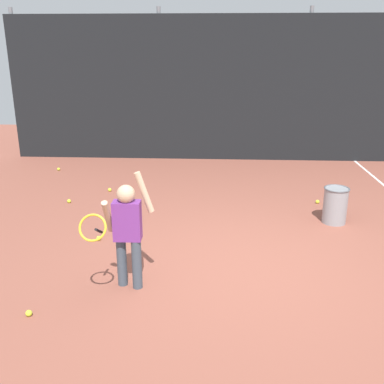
{
  "coord_description": "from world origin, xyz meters",
  "views": [
    {
      "loc": [
        -0.37,
        -4.92,
        2.6
      ],
      "look_at": [
        -0.66,
        0.33,
        0.85
      ],
      "focal_mm": 41.11,
      "sensor_mm": 36.0,
      "label": 1
    }
  ],
  "objects_px": {
    "tennis_ball_5": "(69,201)",
    "tennis_ball_0": "(59,169)",
    "tennis_ball_3": "(110,190)",
    "tennis_ball_2": "(99,238)",
    "tennis_ball_6": "(29,313)",
    "tennis_ball_7": "(117,207)",
    "tennis_player": "(126,228)",
    "tennis_ball_8": "(317,202)",
    "ball_hopper": "(335,205)"
  },
  "relations": [
    {
      "from": "tennis_ball_5",
      "to": "tennis_ball_0",
      "type": "bearing_deg",
      "value": 113.66
    },
    {
      "from": "tennis_ball_3",
      "to": "tennis_ball_5",
      "type": "distance_m",
      "value": 0.87
    },
    {
      "from": "tennis_ball_2",
      "to": "tennis_ball_6",
      "type": "bearing_deg",
      "value": -97.48
    },
    {
      "from": "tennis_ball_5",
      "to": "tennis_ball_7",
      "type": "height_order",
      "value": "same"
    },
    {
      "from": "tennis_player",
      "to": "tennis_ball_6",
      "type": "height_order",
      "value": "tennis_player"
    },
    {
      "from": "tennis_ball_5",
      "to": "tennis_ball_8",
      "type": "xyz_separation_m",
      "value": [
        4.32,
        0.2,
        0.0
      ]
    },
    {
      "from": "tennis_player",
      "to": "tennis_ball_6",
      "type": "bearing_deg",
      "value": -146.18
    },
    {
      "from": "tennis_player",
      "to": "tennis_ball_6",
      "type": "xyz_separation_m",
      "value": [
        -0.9,
        -0.63,
        -0.69
      ]
    },
    {
      "from": "ball_hopper",
      "to": "tennis_ball_0",
      "type": "relative_size",
      "value": 8.52
    },
    {
      "from": "tennis_player",
      "to": "tennis_ball_5",
      "type": "height_order",
      "value": "tennis_player"
    },
    {
      "from": "tennis_ball_3",
      "to": "ball_hopper",
      "type": "bearing_deg",
      "value": -19.08
    },
    {
      "from": "tennis_ball_6",
      "to": "tennis_ball_7",
      "type": "distance_m",
      "value": 3.11
    },
    {
      "from": "tennis_ball_0",
      "to": "tennis_ball_7",
      "type": "distance_m",
      "value": 2.92
    },
    {
      "from": "tennis_ball_6",
      "to": "tennis_ball_2",
      "type": "bearing_deg",
      "value": 82.52
    },
    {
      "from": "tennis_ball_3",
      "to": "tennis_ball_6",
      "type": "height_order",
      "value": "same"
    },
    {
      "from": "tennis_player",
      "to": "tennis_ball_7",
      "type": "height_order",
      "value": "tennis_player"
    },
    {
      "from": "tennis_player",
      "to": "tennis_ball_7",
      "type": "distance_m",
      "value": 2.66
    },
    {
      "from": "tennis_ball_7",
      "to": "tennis_ball_8",
      "type": "distance_m",
      "value": 3.46
    },
    {
      "from": "tennis_ball_2",
      "to": "tennis_ball_8",
      "type": "distance_m",
      "value": 3.81
    },
    {
      "from": "ball_hopper",
      "to": "tennis_ball_6",
      "type": "height_order",
      "value": "ball_hopper"
    },
    {
      "from": "tennis_ball_0",
      "to": "tennis_ball_6",
      "type": "xyz_separation_m",
      "value": [
        1.58,
        -5.41,
        0.0
      ]
    },
    {
      "from": "tennis_ball_5",
      "to": "tennis_ball_3",
      "type": "bearing_deg",
      "value": 49.88
    },
    {
      "from": "ball_hopper",
      "to": "tennis_ball_5",
      "type": "distance_m",
      "value": 4.44
    },
    {
      "from": "ball_hopper",
      "to": "tennis_ball_0",
      "type": "bearing_deg",
      "value": 152.84
    },
    {
      "from": "tennis_ball_7",
      "to": "tennis_player",
      "type": "bearing_deg",
      "value": -74.51
    },
    {
      "from": "tennis_ball_0",
      "to": "tennis_ball_5",
      "type": "height_order",
      "value": "same"
    },
    {
      "from": "tennis_ball_7",
      "to": "tennis_ball_2",
      "type": "bearing_deg",
      "value": -88.88
    },
    {
      "from": "tennis_ball_3",
      "to": "tennis_ball_8",
      "type": "height_order",
      "value": "same"
    },
    {
      "from": "tennis_ball_2",
      "to": "tennis_ball_7",
      "type": "bearing_deg",
      "value": 91.12
    },
    {
      "from": "tennis_ball_5",
      "to": "ball_hopper",
      "type": "bearing_deg",
      "value": -8.5
    },
    {
      "from": "tennis_ball_8",
      "to": "tennis_ball_5",
      "type": "bearing_deg",
      "value": -177.34
    },
    {
      "from": "tennis_ball_3",
      "to": "tennis_ball_7",
      "type": "bearing_deg",
      "value": -70.19
    },
    {
      "from": "tennis_player",
      "to": "tennis_ball_2",
      "type": "xyz_separation_m",
      "value": [
        -0.66,
        1.21,
        -0.69
      ]
    },
    {
      "from": "tennis_ball_2",
      "to": "tennis_ball_8",
      "type": "bearing_deg",
      "value": 26.8
    },
    {
      "from": "tennis_ball_6",
      "to": "tennis_ball_8",
      "type": "height_order",
      "value": "same"
    },
    {
      "from": "tennis_ball_2",
      "to": "tennis_ball_5",
      "type": "bearing_deg",
      "value": 121.15
    },
    {
      "from": "tennis_player",
      "to": "tennis_ball_5",
      "type": "relative_size",
      "value": 20.46
    },
    {
      "from": "tennis_ball_2",
      "to": "tennis_ball_7",
      "type": "relative_size",
      "value": 1.0
    },
    {
      "from": "tennis_ball_0",
      "to": "tennis_ball_8",
      "type": "bearing_deg",
      "value": -19.56
    },
    {
      "from": "tennis_player",
      "to": "ball_hopper",
      "type": "xyz_separation_m",
      "value": [
        2.8,
        2.07,
        -0.44
      ]
    },
    {
      "from": "tennis_ball_0",
      "to": "tennis_ball_2",
      "type": "height_order",
      "value": "same"
    },
    {
      "from": "tennis_ball_7",
      "to": "tennis_ball_8",
      "type": "relative_size",
      "value": 1.0
    },
    {
      "from": "tennis_ball_6",
      "to": "tennis_ball_0",
      "type": "bearing_deg",
      "value": 106.25
    },
    {
      "from": "ball_hopper",
      "to": "tennis_ball_2",
      "type": "relative_size",
      "value": 8.52
    },
    {
      "from": "tennis_ball_5",
      "to": "tennis_ball_7",
      "type": "distance_m",
      "value": 0.93
    },
    {
      "from": "tennis_ball_8",
      "to": "tennis_player",
      "type": "bearing_deg",
      "value": -133.09
    },
    {
      "from": "tennis_ball_3",
      "to": "tennis_ball_7",
      "type": "distance_m",
      "value": 0.98
    },
    {
      "from": "tennis_player",
      "to": "tennis_ball_8",
      "type": "height_order",
      "value": "tennis_player"
    },
    {
      "from": "tennis_ball_2",
      "to": "tennis_ball_5",
      "type": "height_order",
      "value": "same"
    },
    {
      "from": "tennis_ball_5",
      "to": "tennis_ball_7",
      "type": "xyz_separation_m",
      "value": [
        0.89,
        -0.25,
        0.0
      ]
    }
  ]
}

